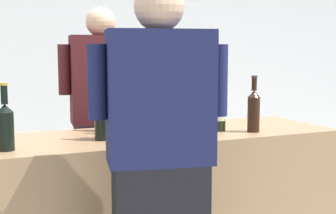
{
  "coord_description": "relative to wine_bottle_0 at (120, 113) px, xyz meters",
  "views": [
    {
      "loc": [
        -0.97,
        -2.45,
        1.38
      ],
      "look_at": [
        0.07,
        0.0,
        1.06
      ],
      "focal_mm": 49.66,
      "sensor_mm": 36.0,
      "label": 1
    }
  ],
  "objects": [
    {
      "name": "wall_back",
      "position": [
        0.19,
        2.54,
        0.37
      ],
      "size": [
        8.0,
        0.1,
        2.8
      ],
      "primitive_type": "cube",
      "color": "silver",
      "rests_on": "ground_plane"
    },
    {
      "name": "counter",
      "position": [
        0.19,
        -0.06,
        -0.57
      ],
      "size": [
        2.12,
        0.66,
        0.91
      ],
      "primitive_type": "cube",
      "color": "#9E7A56",
      "rests_on": "ground_plane"
    },
    {
      "name": "wine_bottle_0",
      "position": [
        0.0,
        0.0,
        0.0
      ],
      "size": [
        0.08,
        0.08,
        0.33
      ],
      "color": "black",
      "rests_on": "counter"
    },
    {
      "name": "wine_bottle_1",
      "position": [
        0.23,
        0.02,
        -0.01
      ],
      "size": [
        0.07,
        0.07,
        0.31
      ],
      "color": "black",
      "rests_on": "counter"
    },
    {
      "name": "wine_bottle_2",
      "position": [
        0.05,
        -0.25,
        -0.0
      ],
      "size": [
        0.07,
        0.07,
        0.32
      ],
      "color": "black",
      "rests_on": "counter"
    },
    {
      "name": "wine_bottle_3",
      "position": [
        0.74,
        -0.23,
        0.01
      ],
      "size": [
        0.07,
        0.07,
        0.33
      ],
      "color": "black",
      "rests_on": "counter"
    },
    {
      "name": "wine_bottle_4",
      "position": [
        -0.04,
        0.13,
        0.0
      ],
      "size": [
        0.08,
        0.08,
        0.32
      ],
      "color": "black",
      "rests_on": "counter"
    },
    {
      "name": "wine_bottle_5",
      "position": [
        0.57,
        -0.13,
        0.0
      ],
      "size": [
        0.07,
        0.07,
        0.34
      ],
      "color": "black",
      "rests_on": "counter"
    },
    {
      "name": "wine_bottle_6",
      "position": [
        -0.63,
        -0.21,
        0.0
      ],
      "size": [
        0.08,
        0.08,
        0.32
      ],
      "color": "black",
      "rests_on": "counter"
    },
    {
      "name": "wine_bottle_7",
      "position": [
        -0.14,
        -0.13,
        0.01
      ],
      "size": [
        0.08,
        0.08,
        0.35
      ],
      "color": "black",
      "rests_on": "counter"
    },
    {
      "name": "wine_bottle_8",
      "position": [
        0.27,
        0.13,
        -0.0
      ],
      "size": [
        0.08,
        0.08,
        0.32
      ],
      "color": "black",
      "rests_on": "counter"
    },
    {
      "name": "wine_bottle_9",
      "position": [
        -0.05,
        -0.13,
        0.01
      ],
      "size": [
        0.08,
        0.08,
        0.33
      ],
      "color": "black",
      "rests_on": "counter"
    },
    {
      "name": "wine_bottle_10",
      "position": [
        0.22,
        -0.25,
        0.0
      ],
      "size": [
        0.08,
        0.08,
        0.35
      ],
      "color": "black",
      "rests_on": "counter"
    },
    {
      "name": "wine_glass",
      "position": [
        0.43,
        -0.24,
        0.01
      ],
      "size": [
        0.08,
        0.08,
        0.19
      ],
      "color": "silver",
      "rests_on": "counter"
    },
    {
      "name": "person_server",
      "position": [
        0.04,
        0.54,
        -0.21
      ],
      "size": [
        0.57,
        0.28,
        1.67
      ],
      "color": "black",
      "rests_on": "ground_plane"
    },
    {
      "name": "person_guest",
      "position": [
        -0.04,
        -0.69,
        -0.21
      ],
      "size": [
        0.59,
        0.32,
        1.67
      ],
      "color": "black",
      "rests_on": "ground_plane"
    },
    {
      "name": "potted_shrub",
      "position": [
        0.84,
        1.01,
        -0.28
      ],
      "size": [
        0.54,
        0.46,
        1.19
      ],
      "color": "brown",
      "rests_on": "ground_plane"
    }
  ]
}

